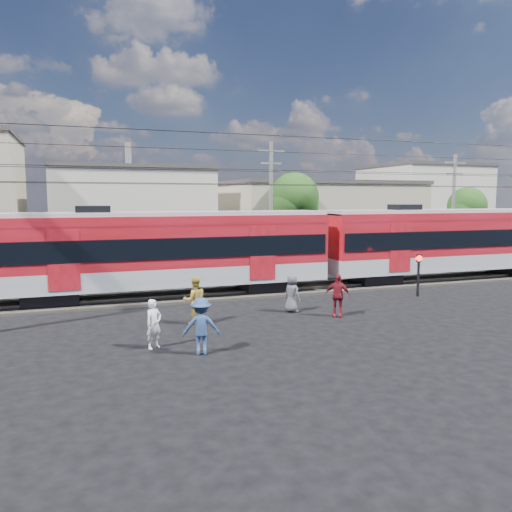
# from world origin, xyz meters

# --- Properties ---
(ground) EXTENTS (120.00, 120.00, 0.00)m
(ground) POSITION_xyz_m (0.00, 0.00, 0.00)
(ground) COLOR black
(ground) RESTS_ON ground
(track_bed) EXTENTS (70.00, 3.40, 0.12)m
(track_bed) POSITION_xyz_m (0.00, 8.00, 0.06)
(track_bed) COLOR #2D2823
(track_bed) RESTS_ON ground
(rail_near) EXTENTS (70.00, 0.12, 0.12)m
(rail_near) POSITION_xyz_m (0.00, 7.25, 0.18)
(rail_near) COLOR #59544C
(rail_near) RESTS_ON track_bed
(rail_far) EXTENTS (70.00, 0.12, 0.12)m
(rail_far) POSITION_xyz_m (0.00, 8.75, 0.18)
(rail_far) COLOR #59544C
(rail_far) RESTS_ON track_bed
(commuter_train) EXTENTS (50.30, 3.08, 4.17)m
(commuter_train) POSITION_xyz_m (-1.98, 8.00, 2.40)
(commuter_train) COLOR black
(commuter_train) RESTS_ON ground
(catenary) EXTENTS (70.00, 9.30, 7.52)m
(catenary) POSITION_xyz_m (-8.65, 8.00, 5.14)
(catenary) COLOR black
(catenary) RESTS_ON ground
(building_midwest) EXTENTS (12.24, 12.24, 7.30)m
(building_midwest) POSITION_xyz_m (-2.00, 27.00, 3.66)
(building_midwest) COLOR beige
(building_midwest) RESTS_ON ground
(building_mideast) EXTENTS (16.32, 10.20, 6.30)m
(building_mideast) POSITION_xyz_m (14.00, 24.00, 3.16)
(building_mideast) COLOR tan
(building_mideast) RESTS_ON ground
(building_east) EXTENTS (10.20, 10.20, 8.30)m
(building_east) POSITION_xyz_m (28.00, 28.00, 4.16)
(building_east) COLOR beige
(building_east) RESTS_ON ground
(utility_pole_mid) EXTENTS (1.80, 0.24, 8.50)m
(utility_pole_mid) POSITION_xyz_m (6.00, 15.00, 4.53)
(utility_pole_mid) COLOR slate
(utility_pole_mid) RESTS_ON ground
(utility_pole_east) EXTENTS (1.80, 0.24, 8.00)m
(utility_pole_east) POSITION_xyz_m (20.00, 14.00, 4.28)
(utility_pole_east) COLOR slate
(utility_pole_east) RESTS_ON ground
(tree_near) EXTENTS (3.82, 3.64, 6.72)m
(tree_near) POSITION_xyz_m (9.19, 18.09, 4.66)
(tree_near) COLOR #382619
(tree_near) RESTS_ON ground
(tree_far) EXTENTS (3.36, 3.12, 5.76)m
(tree_far) POSITION_xyz_m (24.19, 17.09, 3.99)
(tree_far) COLOR #382619
(tree_far) RESTS_ON ground
(pedestrian_a) EXTENTS (0.70, 0.63, 1.60)m
(pedestrian_a) POSITION_xyz_m (-3.86, -0.08, 0.80)
(pedestrian_a) COLOR white
(pedestrian_a) RESTS_ON ground
(pedestrian_b) EXTENTS (0.91, 0.71, 1.84)m
(pedestrian_b) POSITION_xyz_m (-1.92, 2.60, 0.92)
(pedestrian_b) COLOR gold
(pedestrian_b) RESTS_ON ground
(pedestrian_c) EXTENTS (1.26, 0.89, 1.78)m
(pedestrian_c) POSITION_xyz_m (-2.56, -1.19, 0.89)
(pedestrian_c) COLOR navy
(pedestrian_c) RESTS_ON ground
(pedestrian_d) EXTENTS (1.08, 0.97, 1.77)m
(pedestrian_d) POSITION_xyz_m (3.80, 1.82, 0.88)
(pedestrian_d) COLOR maroon
(pedestrian_d) RESTS_ON ground
(pedestrian_e) EXTENTS (0.80, 0.92, 1.59)m
(pedestrian_e) POSITION_xyz_m (2.39, 3.19, 0.80)
(pedestrian_e) COLOR #4E4E53
(pedestrian_e) RESTS_ON ground
(crossing_signal) EXTENTS (0.30, 0.30, 2.08)m
(crossing_signal) POSITION_xyz_m (9.62, 4.26, 1.44)
(crossing_signal) COLOR black
(crossing_signal) RESTS_ON ground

